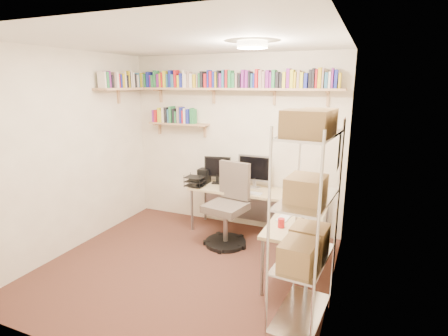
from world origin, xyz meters
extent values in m
plane|color=#42251C|center=(0.00, 0.00, 0.00)|extent=(3.20, 3.20, 0.00)
cube|color=beige|center=(0.00, 1.50, 1.25)|extent=(3.20, 0.04, 2.50)
cube|color=beige|center=(-1.60, 0.00, 1.25)|extent=(0.04, 3.00, 2.50)
cube|color=beige|center=(1.60, 0.00, 1.25)|extent=(0.04, 3.00, 2.50)
cube|color=beige|center=(0.00, -1.50, 1.25)|extent=(3.20, 0.04, 2.50)
cube|color=white|center=(0.00, 0.00, 2.50)|extent=(3.20, 3.00, 0.04)
cube|color=white|center=(1.59, 0.55, 1.55)|extent=(0.01, 0.30, 0.42)
cube|color=white|center=(1.59, 0.15, 1.50)|extent=(0.01, 0.28, 0.38)
cylinder|color=#FFEAC6|center=(0.70, 0.20, 2.46)|extent=(0.30, 0.30, 0.06)
cube|color=tan|center=(0.00, 1.38, 2.02)|extent=(3.05, 0.25, 0.03)
cube|color=tan|center=(-1.48, 0.95, 2.02)|extent=(0.25, 1.00, 0.03)
cube|color=tan|center=(-0.85, 1.40, 1.50)|extent=(0.95, 0.20, 0.02)
cube|color=tan|center=(-1.20, 1.44, 1.95)|extent=(0.03, 0.20, 0.20)
cube|color=tan|center=(-0.30, 1.44, 1.95)|extent=(0.03, 0.20, 0.20)
cube|color=tan|center=(0.60, 1.44, 1.95)|extent=(0.03, 0.20, 0.20)
cube|color=tan|center=(1.30, 1.44, 1.95)|extent=(0.03, 0.20, 0.20)
cube|color=yellow|center=(-1.46, 1.38, 2.12)|extent=(0.04, 0.12, 0.17)
cube|color=silver|center=(-1.42, 1.38, 2.13)|extent=(0.04, 0.13, 0.20)
cube|color=#2A7F44|center=(-1.37, 1.38, 2.14)|extent=(0.03, 0.15, 0.20)
cube|color=#1D2797|center=(-1.32, 1.38, 2.15)|extent=(0.04, 0.15, 0.23)
cube|color=#7C2281|center=(-1.28, 1.38, 2.12)|extent=(0.03, 0.12, 0.17)
cube|color=#2A7F44|center=(-1.24, 1.38, 2.12)|extent=(0.03, 0.14, 0.18)
cube|color=#2A7F44|center=(-1.20, 1.38, 2.16)|extent=(0.04, 0.11, 0.25)
cube|color=#7C2281|center=(-1.15, 1.38, 2.13)|extent=(0.04, 0.12, 0.19)
cube|color=gold|center=(-1.10, 1.38, 2.14)|extent=(0.03, 0.12, 0.20)
cube|color=red|center=(-1.07, 1.38, 2.14)|extent=(0.02, 0.14, 0.22)
cube|color=yellow|center=(-1.02, 1.38, 2.15)|extent=(0.04, 0.15, 0.24)
cube|color=#2D6488|center=(-0.98, 1.38, 2.13)|extent=(0.02, 0.13, 0.19)
cube|color=#1D2797|center=(-0.94, 1.38, 2.16)|extent=(0.04, 0.12, 0.25)
cube|color=#2D6488|center=(-0.89, 1.38, 2.13)|extent=(0.04, 0.15, 0.19)
cube|color=red|center=(-0.85, 1.38, 2.16)|extent=(0.03, 0.13, 0.25)
cube|color=yellow|center=(-0.80, 1.38, 2.12)|extent=(0.04, 0.11, 0.17)
cube|color=#1D2797|center=(-0.75, 1.38, 2.14)|extent=(0.04, 0.14, 0.20)
cube|color=silver|center=(-0.70, 1.38, 2.16)|extent=(0.03, 0.13, 0.24)
cube|color=silver|center=(-0.67, 1.38, 2.13)|extent=(0.02, 0.14, 0.19)
cube|color=gray|center=(-0.64, 1.38, 2.15)|extent=(0.03, 0.11, 0.22)
cube|color=silver|center=(-0.59, 1.38, 2.13)|extent=(0.04, 0.12, 0.19)
cube|color=gold|center=(-0.54, 1.38, 2.13)|extent=(0.04, 0.12, 0.18)
cube|color=gray|center=(-0.49, 1.38, 2.13)|extent=(0.02, 0.12, 0.18)
cube|color=#2A7F44|center=(-0.46, 1.38, 2.14)|extent=(0.03, 0.12, 0.20)
cube|color=black|center=(-0.42, 1.38, 2.15)|extent=(0.04, 0.14, 0.22)
cube|color=red|center=(-0.36, 1.38, 2.13)|extent=(0.04, 0.13, 0.19)
cube|color=#1D2797|center=(-0.32, 1.38, 2.16)|extent=(0.02, 0.13, 0.24)
cube|color=red|center=(-0.28, 1.38, 2.15)|extent=(0.04, 0.13, 0.22)
cube|color=#1D2797|center=(-0.23, 1.38, 2.14)|extent=(0.03, 0.14, 0.22)
cube|color=gold|center=(-0.20, 1.38, 2.14)|extent=(0.02, 0.12, 0.21)
cube|color=black|center=(-0.17, 1.38, 2.15)|extent=(0.02, 0.13, 0.23)
cube|color=#7C2281|center=(-0.13, 1.38, 2.13)|extent=(0.04, 0.13, 0.19)
cube|color=#2D6488|center=(-0.09, 1.38, 2.16)|extent=(0.03, 0.15, 0.24)
cube|color=red|center=(-0.04, 1.38, 2.16)|extent=(0.04, 0.11, 0.24)
cube|color=#2A7F44|center=(0.01, 1.38, 2.15)|extent=(0.04, 0.14, 0.23)
cube|color=#2A7F44|center=(0.05, 1.38, 2.13)|extent=(0.04, 0.11, 0.19)
cube|color=gray|center=(0.10, 1.38, 2.13)|extent=(0.03, 0.14, 0.20)
cube|color=black|center=(0.15, 1.38, 2.13)|extent=(0.03, 0.14, 0.18)
cube|color=#7C2281|center=(0.19, 1.38, 2.15)|extent=(0.04, 0.13, 0.24)
cube|color=#7C2281|center=(0.25, 1.38, 2.15)|extent=(0.04, 0.12, 0.23)
cube|color=black|center=(0.29, 1.38, 2.14)|extent=(0.02, 0.15, 0.22)
cube|color=#2D6488|center=(0.32, 1.38, 2.13)|extent=(0.02, 0.11, 0.19)
cube|color=#1D2797|center=(0.35, 1.38, 2.13)|extent=(0.02, 0.12, 0.19)
cube|color=red|center=(0.39, 1.38, 2.16)|extent=(0.04, 0.13, 0.24)
cube|color=gray|center=(0.44, 1.38, 2.15)|extent=(0.04, 0.12, 0.23)
cube|color=gray|center=(0.49, 1.38, 2.14)|extent=(0.04, 0.14, 0.21)
cube|color=#7C2281|center=(0.54, 1.38, 2.15)|extent=(0.04, 0.13, 0.23)
cube|color=#7C2281|center=(0.58, 1.38, 2.14)|extent=(0.02, 0.14, 0.20)
cube|color=#2A7F44|center=(0.62, 1.38, 2.15)|extent=(0.04, 0.13, 0.23)
cube|color=black|center=(0.67, 1.38, 2.14)|extent=(0.04, 0.13, 0.20)
cube|color=black|center=(0.72, 1.38, 2.13)|extent=(0.04, 0.12, 0.19)
cube|color=yellow|center=(0.76, 1.38, 2.14)|extent=(0.04, 0.14, 0.20)
cube|color=#7C2281|center=(0.81, 1.38, 2.16)|extent=(0.04, 0.15, 0.24)
cube|color=yellow|center=(0.86, 1.38, 2.15)|extent=(0.04, 0.13, 0.23)
cube|color=gold|center=(0.90, 1.38, 2.14)|extent=(0.03, 0.11, 0.20)
cube|color=gray|center=(0.94, 1.38, 2.15)|extent=(0.03, 0.12, 0.22)
cube|color=yellow|center=(0.98, 1.38, 2.13)|extent=(0.04, 0.14, 0.19)
cube|color=#1D2797|center=(1.03, 1.38, 2.13)|extent=(0.04, 0.14, 0.19)
cube|color=black|center=(1.09, 1.38, 2.15)|extent=(0.04, 0.11, 0.23)
cube|color=black|center=(1.13, 1.38, 2.16)|extent=(0.03, 0.14, 0.24)
cube|color=red|center=(1.16, 1.38, 2.15)|extent=(0.03, 0.11, 0.23)
cube|color=gold|center=(1.20, 1.38, 2.16)|extent=(0.04, 0.14, 0.25)
cube|color=gray|center=(1.24, 1.38, 2.16)|extent=(0.02, 0.14, 0.24)
cube|color=#2D6488|center=(1.28, 1.38, 2.13)|extent=(0.04, 0.14, 0.19)
cube|color=silver|center=(1.32, 1.38, 2.13)|extent=(0.03, 0.12, 0.20)
cube|color=#7C2281|center=(1.35, 1.38, 2.16)|extent=(0.02, 0.13, 0.24)
cube|color=#1D2797|center=(1.40, 1.38, 2.15)|extent=(0.04, 0.13, 0.22)
cube|color=gold|center=(1.44, 1.38, 2.13)|extent=(0.02, 0.11, 0.18)
cube|color=silver|center=(-1.48, 0.51, 2.14)|extent=(0.13, 0.03, 0.21)
cube|color=#2A7F44|center=(-1.48, 0.56, 2.14)|extent=(0.13, 0.04, 0.21)
cube|color=#7C2281|center=(-1.48, 0.61, 2.15)|extent=(0.12, 0.03, 0.22)
cube|color=black|center=(-1.48, 0.66, 2.12)|extent=(0.12, 0.04, 0.17)
cube|color=gray|center=(-1.48, 0.70, 2.14)|extent=(0.14, 0.03, 0.21)
cube|color=silver|center=(-1.48, 0.75, 2.14)|extent=(0.15, 0.04, 0.21)
cube|color=red|center=(-1.48, 0.79, 2.13)|extent=(0.13, 0.04, 0.19)
cube|color=#1D2797|center=(-1.48, 0.83, 2.13)|extent=(0.13, 0.03, 0.18)
cube|color=gold|center=(-1.48, 0.87, 2.13)|extent=(0.15, 0.04, 0.19)
cube|color=silver|center=(-1.48, 0.92, 2.15)|extent=(0.15, 0.03, 0.22)
cube|color=black|center=(-1.48, 0.96, 2.12)|extent=(0.15, 0.03, 0.17)
cube|color=gold|center=(-1.48, 1.00, 2.15)|extent=(0.15, 0.02, 0.23)
cube|color=black|center=(-1.48, 1.03, 2.15)|extent=(0.13, 0.03, 0.22)
cube|color=silver|center=(-1.48, 1.06, 2.16)|extent=(0.12, 0.04, 0.24)
cube|color=silver|center=(-1.48, 1.12, 2.14)|extent=(0.12, 0.04, 0.22)
cube|color=black|center=(-1.48, 1.16, 2.13)|extent=(0.14, 0.03, 0.19)
cube|color=silver|center=(-1.48, 1.20, 2.13)|extent=(0.15, 0.03, 0.18)
cube|color=#2D6488|center=(-1.48, 1.24, 2.14)|extent=(0.11, 0.04, 0.21)
cube|color=gold|center=(-1.48, 1.28, 2.14)|extent=(0.14, 0.03, 0.21)
cube|color=black|center=(-1.48, 1.33, 2.12)|extent=(0.13, 0.04, 0.17)
cube|color=gold|center=(-1.48, 1.37, 2.14)|extent=(0.12, 0.03, 0.21)
cube|color=#7C2281|center=(-1.26, 1.40, 1.60)|extent=(0.03, 0.15, 0.18)
cube|color=red|center=(-1.22, 1.40, 1.61)|extent=(0.04, 0.15, 0.19)
cube|color=yellow|center=(-1.17, 1.40, 1.62)|extent=(0.04, 0.12, 0.22)
cube|color=yellow|center=(-1.13, 1.40, 1.60)|extent=(0.02, 0.14, 0.17)
cube|color=silver|center=(-1.09, 1.40, 1.63)|extent=(0.04, 0.13, 0.23)
cube|color=black|center=(-1.04, 1.40, 1.63)|extent=(0.04, 0.14, 0.23)
cube|color=#2D6488|center=(-1.00, 1.40, 1.61)|extent=(0.03, 0.15, 0.20)
cube|color=#2A7F44|center=(-0.96, 1.40, 1.64)|extent=(0.04, 0.15, 0.25)
cube|color=black|center=(-0.91, 1.40, 1.62)|extent=(0.04, 0.13, 0.21)
cube|color=#2A7F44|center=(-0.88, 1.40, 1.60)|extent=(0.02, 0.13, 0.17)
cube|color=gray|center=(-0.83, 1.40, 1.64)|extent=(0.04, 0.12, 0.25)
cube|color=#1D2797|center=(-0.79, 1.40, 1.63)|extent=(0.03, 0.13, 0.24)
cube|color=red|center=(-0.75, 1.40, 1.61)|extent=(0.02, 0.13, 0.19)
cube|color=silver|center=(-0.72, 1.40, 1.62)|extent=(0.03, 0.13, 0.22)
cube|color=#1D2797|center=(-0.67, 1.40, 1.62)|extent=(0.04, 0.15, 0.21)
cube|color=#2A7F44|center=(-0.62, 1.40, 1.63)|extent=(0.02, 0.11, 0.23)
cube|color=#2A7F44|center=(-0.59, 1.40, 1.62)|extent=(0.04, 0.11, 0.21)
cube|color=beige|center=(0.35, 1.22, 0.63)|extent=(1.67, 0.53, 0.04)
cube|color=beige|center=(1.19, 0.37, 0.63)|extent=(0.53, 1.14, 0.04)
cylinder|color=gray|center=(-0.44, 1.00, 0.31)|extent=(0.04, 0.04, 0.62)
cylinder|color=gray|center=(-0.44, 1.44, 0.31)|extent=(0.04, 0.04, 0.62)
cylinder|color=gray|center=(1.41, 1.44, 0.31)|extent=(0.04, 0.04, 0.62)
cylinder|color=gray|center=(0.97, -0.16, 0.31)|extent=(0.04, 0.04, 0.62)
cylinder|color=gray|center=(1.41, -0.16, 0.31)|extent=(0.04, 0.04, 0.62)
cube|color=gray|center=(0.35, 1.45, 0.35)|extent=(1.58, 0.02, 0.48)
cube|color=silver|center=(0.39, 1.33, 0.94)|extent=(0.48, 0.03, 0.37)
cube|color=black|center=(0.39, 1.31, 0.94)|extent=(0.44, 0.00, 0.32)
cube|color=black|center=(-0.18, 1.33, 0.91)|extent=(0.39, 0.03, 0.30)
cube|color=black|center=(1.31, 0.41, 0.92)|extent=(0.03, 0.51, 0.33)
cube|color=white|center=(1.29, 0.41, 0.92)|extent=(0.00, 0.46, 0.29)
cube|color=white|center=(0.39, 1.06, 0.66)|extent=(0.37, 0.11, 0.01)
cube|color=white|center=(1.05, 0.41, 0.66)|extent=(0.11, 0.35, 0.01)
cylinder|color=red|center=(1.05, 1.22, 0.66)|extent=(0.09, 0.09, 0.02)
cylinder|color=red|center=(1.05, 1.22, 0.79)|extent=(0.02, 0.02, 0.25)
cone|color=red|center=(1.05, 1.22, 0.93)|extent=(0.11, 0.11, 0.08)
sphere|color=#FFBF72|center=(1.05, 1.22, 0.91)|extent=(0.05, 0.05, 0.05)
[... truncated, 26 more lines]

